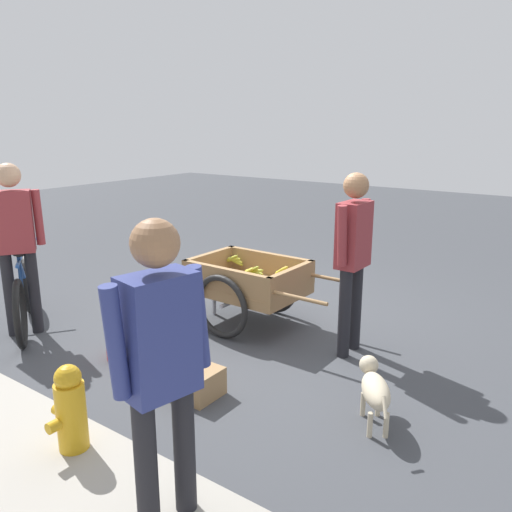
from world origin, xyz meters
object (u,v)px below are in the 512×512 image
object	(u,v)px
plastic_bucket	(120,346)
apple_crate	(191,378)
bicycle	(24,295)
fire_hydrant	(71,416)
vendor_person	(353,248)
dog	(375,388)
fruit_cart	(249,284)
bystander_person	(161,359)
cyclist_person	(15,234)

from	to	relation	value
plastic_bucket	apple_crate	bearing A→B (deg)	174.57
bicycle	fire_hydrant	bearing A→B (deg)	154.86
bicycle	plastic_bucket	xyz separation A→B (m)	(-1.35, -0.08, -0.23)
vendor_person	dog	bearing A→B (deg)	124.12
dog	fire_hydrant	world-z (taller)	fire_hydrant
fruit_cart	bystander_person	distance (m)	2.95
bicycle	fire_hydrant	size ratio (longest dim) A/B	2.08
fruit_cart	apple_crate	xyz separation A→B (m)	(-0.48, 1.41, -0.31)
dog	bystander_person	distance (m)	1.79
fruit_cart	fire_hydrant	size ratio (longest dim) A/B	2.48
dog	plastic_bucket	distance (m)	2.28
bicycle	apple_crate	xyz separation A→B (m)	(-2.28, 0.01, -0.22)
vendor_person	fire_hydrant	distance (m)	2.63
plastic_bucket	bystander_person	world-z (taller)	bystander_person
apple_crate	plastic_bucket	bearing A→B (deg)	-5.43
fire_hydrant	bystander_person	bearing A→B (deg)	174.88
fruit_cart	fire_hydrant	world-z (taller)	fruit_cart
fire_hydrant	cyclist_person	bearing A→B (deg)	-24.51
bystander_person	fruit_cart	bearing A→B (deg)	-61.76
vendor_person	plastic_bucket	xyz separation A→B (m)	(1.60, 1.31, -0.87)
vendor_person	fruit_cart	bearing A→B (deg)	-0.65
cyclist_person	fire_hydrant	xyz separation A→B (m)	(-2.16, 0.99, -0.68)
bystander_person	dog	bearing A→B (deg)	-104.90
vendor_person	bystander_person	xyz separation A→B (m)	(-0.23, 2.54, 0.01)
vendor_person	apple_crate	xyz separation A→B (m)	(0.67, 1.40, -0.86)
fruit_cart	bicycle	size ratio (longest dim) A/B	1.19
fire_hydrant	bicycle	bearing A→B (deg)	-25.14
fruit_cart	bystander_person	bearing A→B (deg)	118.24
vendor_person	bicycle	xyz separation A→B (m)	(2.94, 1.39, -0.63)
fruit_cart	plastic_bucket	world-z (taller)	fruit_cart
dog	plastic_bucket	world-z (taller)	dog
apple_crate	dog	bearing A→B (deg)	-161.78
vendor_person	fire_hydrant	size ratio (longest dim) A/B	2.45
apple_crate	cyclist_person	bearing A→B (deg)	2.13
bicycle	vendor_person	bearing A→B (deg)	-154.75
vendor_person	apple_crate	bearing A→B (deg)	64.49
fruit_cart	vendor_person	xyz separation A→B (m)	(-1.14, 0.01, 0.55)
plastic_bucket	bicycle	bearing A→B (deg)	3.46
fire_hydrant	plastic_bucket	world-z (taller)	fire_hydrant
vendor_person	dog	world-z (taller)	vendor_person
apple_crate	vendor_person	bearing A→B (deg)	-115.51
apple_crate	bystander_person	bearing A→B (deg)	128.04
bicycle	cyclist_person	size ratio (longest dim) A/B	0.83
dog	fire_hydrant	bearing A→B (deg)	48.94
bicycle	cyclist_person	xyz separation A→B (m)	(-0.12, 0.09, 0.67)
vendor_person	dog	distance (m)	1.36
fire_hydrant	plastic_bucket	bearing A→B (deg)	-50.85
plastic_bucket	bystander_person	bearing A→B (deg)	145.95
plastic_bucket	apple_crate	xyz separation A→B (m)	(-0.93, 0.09, 0.01)
fruit_cart	apple_crate	size ratio (longest dim) A/B	3.77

